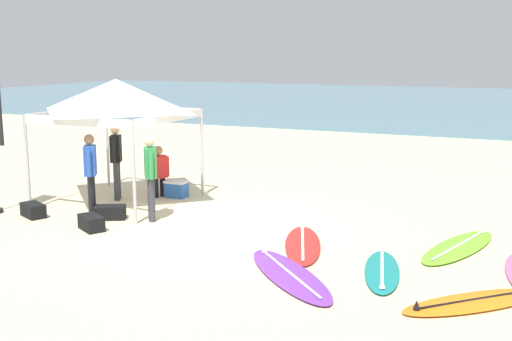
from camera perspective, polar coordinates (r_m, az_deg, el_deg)
name	(u,v)px	position (r m, az deg, el deg)	size (l,w,h in m)	color
ground_plane	(210,228)	(12.02, -4.27, -5.25)	(80.00, 80.00, 0.00)	beige
sea	(446,102)	(43.88, 17.03, 6.01)	(80.00, 36.00, 0.10)	#568499
canopy_tent	(116,96)	(13.97, -12.67, 6.70)	(2.82, 2.82, 2.75)	#B7B7BC
surfboard_teal	(382,271)	(9.78, 11.47, -9.02)	(0.95, 2.02, 0.19)	#19847F
surfboard_lime	(459,247)	(11.29, 18.10, -6.65)	(1.34, 2.55, 0.19)	#7AD12D
surfboard_red	(303,244)	(10.90, 4.30, -6.74)	(1.36, 2.33, 0.19)	red
surfboard_purple	(289,274)	(9.46, 3.07, -9.49)	(2.26, 2.28, 0.19)	purple
surfboard_orange	(474,302)	(8.96, 19.32, -11.29)	(2.00, 1.98, 0.19)	orange
person_green	(151,172)	(12.45, -9.64, -0.15)	(0.40, 0.45, 1.71)	#383842
person_black	(116,157)	(14.42, -12.69, 1.22)	(0.36, 0.50, 1.71)	#383842
person_blue	(91,170)	(12.95, -14.92, 0.06)	(0.38, 0.48, 1.71)	black
person_red	(159,169)	(14.57, -8.91, 0.13)	(0.36, 0.50, 1.20)	black
gear_bag_near_tent	(110,212)	(12.90, -13.22, -3.76)	(0.60, 0.32, 0.28)	black
gear_bag_by_pole	(33,210)	(13.53, -19.74, -3.44)	(0.60, 0.32, 0.28)	black
gear_bag_on_sand	(91,223)	(12.22, -14.86, -4.65)	(0.60, 0.32, 0.28)	black
cooler_box	(176,189)	(14.57, -7.30, -1.67)	(0.50, 0.36, 0.39)	#2D60B7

